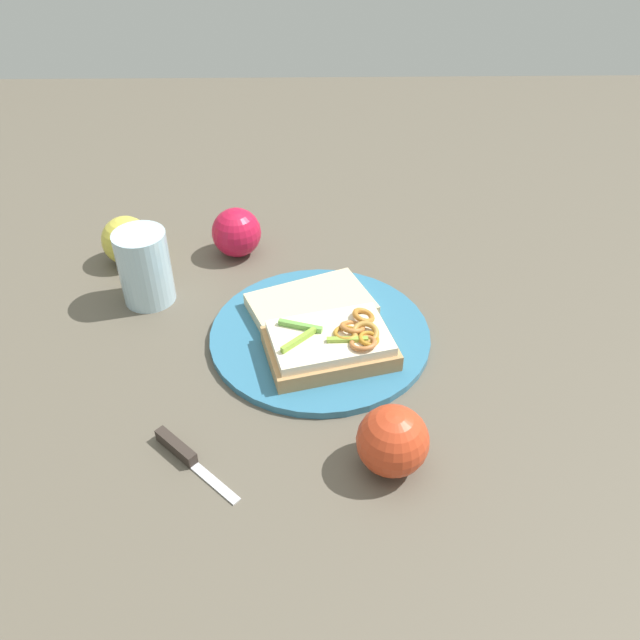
{
  "coord_description": "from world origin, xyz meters",
  "views": [
    {
      "loc": [
        -0.01,
        -0.65,
        0.56
      ],
      "look_at": [
        0.0,
        0.0,
        0.03
      ],
      "focal_mm": 36.87,
      "sensor_mm": 36.0,
      "label": 1
    }
  ],
  "objects": [
    {
      "name": "apple_1",
      "position": [
        -0.29,
        0.19,
        0.04
      ],
      "size": [
        0.1,
        0.1,
        0.07
      ],
      "primitive_type": "sphere",
      "rotation": [
        0.0,
        0.0,
        0.4
      ],
      "color": "gold",
      "rests_on": "ground_plane"
    },
    {
      "name": "bread_slice_side",
      "position": [
        -0.01,
        0.04,
        0.02
      ],
      "size": [
        0.18,
        0.15,
        0.02
      ],
      "primitive_type": "cube",
      "rotation": [
        0.0,
        0.0,
        3.54
      ],
      "color": "beige",
      "rests_on": "plate"
    },
    {
      "name": "drinking_glass",
      "position": [
        -0.24,
        0.09,
        0.05
      ],
      "size": [
        0.07,
        0.07,
        0.11
      ],
      "primitive_type": "cylinder",
      "color": "silver",
      "rests_on": "ground_plane"
    },
    {
      "name": "plate",
      "position": [
        0.0,
        0.0,
        0.01
      ],
      "size": [
        0.29,
        0.29,
        0.01
      ],
      "primitive_type": "cylinder",
      "color": "teal",
      "rests_on": "ground_plane"
    },
    {
      "name": "ground_plane",
      "position": [
        0.0,
        0.0,
        0.0
      ],
      "size": [
        2.0,
        2.0,
        0.0
      ],
      "primitive_type": "plane",
      "color": "brown",
      "rests_on": "ground"
    },
    {
      "name": "knife",
      "position": [
        -0.15,
        -0.2,
        0.01
      ],
      "size": [
        0.1,
        0.1,
        0.02
      ],
      "rotation": [
        0.0,
        0.0,
        5.52
      ],
      "color": "silver",
      "rests_on": "ground_plane"
    },
    {
      "name": "apple_0",
      "position": [
        0.07,
        -0.21,
        0.04
      ],
      "size": [
        0.09,
        0.09,
        0.08
      ],
      "primitive_type": "sphere",
      "rotation": [
        0.0,
        0.0,
        0.15
      ],
      "color": "#C73E1F",
      "rests_on": "ground_plane"
    },
    {
      "name": "sandwich",
      "position": [
        0.01,
        -0.04,
        0.03
      ],
      "size": [
        0.17,
        0.14,
        0.05
      ],
      "rotation": [
        0.0,
        0.0,
        3.39
      ],
      "color": "tan",
      "rests_on": "plate"
    },
    {
      "name": "apple_2",
      "position": [
        -0.12,
        0.2,
        0.04
      ],
      "size": [
        0.09,
        0.09,
        0.07
      ],
      "primitive_type": "sphere",
      "rotation": [
        0.0,
        0.0,
        0.26
      ],
      "color": "#BE1436",
      "rests_on": "ground_plane"
    }
  ]
}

